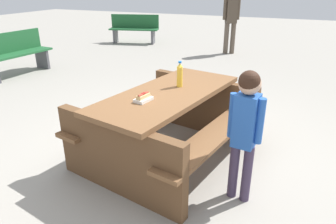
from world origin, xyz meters
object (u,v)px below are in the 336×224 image
Objects in this scene: picnic_table at (168,119)px; park_bench_mid at (15,53)px; soda_bottle at (180,75)px; hotdog_tray at (143,98)px; child_in_coat at (246,121)px; park_bench_far at (134,28)px; bystander_adult at (232,10)px.

picnic_table is 4.52m from park_bench_mid.
soda_bottle is 0.18× the size of park_bench_mid.
soda_bottle is 0.57m from hotdog_tray.
child_in_coat is (0.43, 0.86, 0.31)m from picnic_table.
park_bench_mid is 0.98× the size of park_bench_far.
picnic_table is 1.34× the size of park_bench_mid.
park_bench_mid is at bearing -43.63° from bystander_adult.
hotdog_tray is at bearing -16.05° from soda_bottle.
park_bench_mid and park_bench_far have the same top height.
picnic_table is 10.34× the size of hotdog_tray.
soda_bottle is (-0.21, 0.05, 0.43)m from picnic_table.
bystander_adult is (0.37, 3.07, 0.67)m from park_bench_far.
child_in_coat is at bearing 35.62° from park_bench_far.
child_in_coat is 0.67× the size of bystander_adult.
picnic_table is 0.49m from hotdog_tray.
hotdog_tray is 0.98m from child_in_coat.
bystander_adult is at bearing 83.07° from park_bench_far.
soda_bottle is 0.23× the size of child_in_coat.
child_in_coat reaches higher than park_bench_far.
child_in_coat is 7.78m from park_bench_far.
picnic_table is 1.16× the size of bystander_adult.
park_bench_far is at bearing 173.09° from park_bench_mid.
park_bench_far is 0.88× the size of bystander_adult.
hotdog_tray is at bearing -95.29° from child_in_coat.
soda_bottle is 1.40× the size of hotdog_tray.
hotdog_tray is 0.13× the size of park_bench_mid.
hotdog_tray is 4.58m from park_bench_mid.
hotdog_tray is (0.33, -0.11, 0.34)m from picnic_table.
hotdog_tray is at bearing -18.18° from picnic_table.
hotdog_tray reaches higher than picnic_table.
child_in_coat is 0.76× the size of park_bench_far.
bystander_adult reaches higher than picnic_table.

